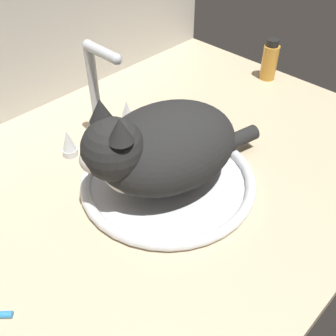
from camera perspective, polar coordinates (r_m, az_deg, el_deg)
countertop at (r=81.96cm, az=-1.14°, el=-1.27°), size 107.46×76.89×3.00cm
backsplash_wall at (r=101.98cm, az=-17.78°, el=15.17°), size 107.46×2.40×30.39cm
sink_basin at (r=77.73cm, az=-0.00°, el=-1.73°), size 33.96×33.96×2.06cm
faucet at (r=85.28cm, az=-9.88°, el=8.71°), size 19.28×11.28×22.91cm
cat at (r=71.14cm, az=-1.34°, el=2.91°), size 38.26×25.15×18.94cm
amber_bottle at (r=113.82cm, az=14.29°, el=14.61°), size 4.20×4.20×11.05cm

